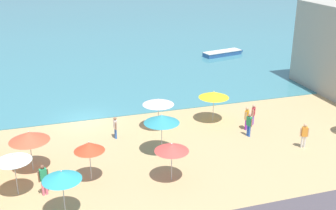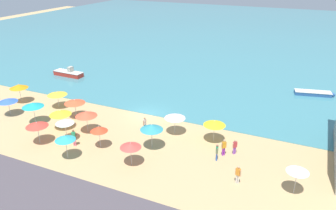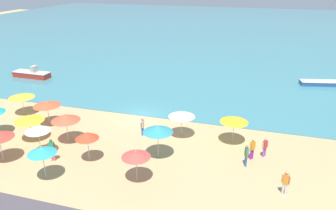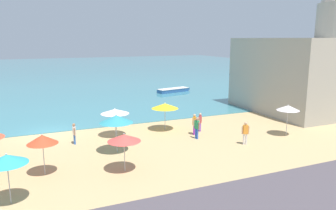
{
  "view_description": "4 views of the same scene",
  "coord_description": "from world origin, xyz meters",
  "views": [
    {
      "loc": [
        -2.77,
        -30.23,
        12.7
      ],
      "look_at": [
        5.78,
        -2.86,
        1.68
      ],
      "focal_mm": 45.0,
      "sensor_mm": 36.0,
      "label": 1
    },
    {
      "loc": [
        17.31,
        -32.11,
        17.31
      ],
      "look_at": [
        1.96,
        1.88,
        0.88
      ],
      "focal_mm": 35.0,
      "sensor_mm": 36.0,
      "label": 2
    },
    {
      "loc": [
        11.08,
        -27.61,
        13.24
      ],
      "look_at": [
        3.16,
        -0.94,
        1.89
      ],
      "focal_mm": 35.0,
      "sensor_mm": 36.0,
      "label": 3
    },
    {
      "loc": [
        -1.21,
        -28.02,
        7.74
      ],
      "look_at": [
        12.18,
        2.92,
        0.89
      ],
      "focal_mm": 35.0,
      "sensor_mm": 36.0,
      "label": 4
    }
  ],
  "objects": [
    {
      "name": "ground_plane",
      "position": [
        0.0,
        0.0,
        0.0
      ],
      "size": [
        160.0,
        160.0,
        0.0
      ],
      "primitive_type": "plane",
      "color": "tan"
    },
    {
      "name": "sea",
      "position": [
        0.0,
        55.0,
        0.03
      ],
      "size": [
        150.0,
        110.0,
        0.05
      ],
      "primitive_type": "cube",
      "color": "teal",
      "rests_on": "ground_plane"
    },
    {
      "name": "coastal_road",
      "position": [
        0.0,
        -18.0,
        0.03
      ],
      "size": [
        80.0,
        8.0,
        0.06
      ],
      "primitive_type": "cube",
      "color": "#4C444A",
      "rests_on": "ground_plane"
    },
    {
      "name": "beach_umbrella_0",
      "position": [
        -10.74,
        -7.42,
        2.34
      ],
      "size": [
        2.43,
        2.43,
        2.67
      ],
      "color": "#B2B2B7",
      "rests_on": "ground_plane"
    },
    {
      "name": "beach_umbrella_1",
      "position": [
        -2.39,
        -11.79,
        2.23
      ],
      "size": [
        1.93,
        1.93,
        2.53
      ],
      "color": "#B2B2B7",
      "rests_on": "ground_plane"
    },
    {
      "name": "beach_umbrella_2",
      "position": [
        -7.0,
        -7.22,
        1.99
      ],
      "size": [
        2.42,
        2.42,
        2.3
      ],
      "color": "#B2B2B7",
      "rests_on": "ground_plane"
    },
    {
      "name": "beach_umbrella_3",
      "position": [
        3.7,
        -10.21,
        2.06
      ],
      "size": [
        1.96,
        1.96,
        2.34
      ],
      "color": "#B2B2B7",
      "rests_on": "ground_plane"
    },
    {
      "name": "beach_umbrella_4",
      "position": [
        -17.08,
        -3.54,
        2.29
      ],
      "size": [
        2.35,
        2.35,
        2.61
      ],
      "color": "#B2B2B7",
      "rests_on": "ground_plane"
    },
    {
      "name": "beach_umbrella_5",
      "position": [
        17.79,
        -8.33,
        2.29
      ],
      "size": [
        1.79,
        1.79,
        2.57
      ],
      "color": "#B2B2B7",
      "rests_on": "ground_plane"
    },
    {
      "name": "beach_umbrella_6",
      "position": [
        -15.2,
        -7.04,
        1.98
      ],
      "size": [
        2.3,
        2.3,
        2.26
      ],
      "color": "#B2B2B7",
      "rests_on": "ground_plane"
    },
    {
      "name": "beach_umbrella_7",
      "position": [
        -0.7,
        -8.84,
        2.13
      ],
      "size": [
        1.74,
        1.74,
        2.46
      ],
      "color": "#B2B2B7",
      "rests_on": "ground_plane"
    },
    {
      "name": "beach_umbrella_8",
      "position": [
        9.36,
        -2.93,
        2.13
      ],
      "size": [
        2.29,
        2.29,
        2.42
      ],
      "color": "#B2B2B7",
      "rests_on": "ground_plane"
    },
    {
      "name": "beach_umbrella_9",
      "position": [
        -11.41,
        -2.74,
        1.9
      ],
      "size": [
        2.49,
        2.49,
        2.15
      ],
      "color": "#B2B2B7",
      "rests_on": "ground_plane"
    },
    {
      "name": "beach_umbrella_10",
      "position": [
        -7.44,
        -4.2,
        2.05
      ],
      "size": [
        2.47,
        2.47,
        2.31
      ],
      "color": "#B2B2B7",
      "rests_on": "ground_plane"
    },
    {
      "name": "beach_umbrella_11",
      "position": [
        4.12,
        -6.82,
        2.39
      ],
      "size": [
        2.28,
        2.28,
        2.72
      ],
      "color": "#B2B2B7",
      "rests_on": "ground_plane"
    },
    {
      "name": "beach_umbrella_12",
      "position": [
        -4.69,
        -9.15,
        2.23
      ],
      "size": [
        1.9,
        1.9,
        2.48
      ],
      "color": "#B2B2B7",
      "rests_on": "ground_plane"
    },
    {
      "name": "beach_umbrella_13",
      "position": [
        5.0,
        -3.03,
        2.06
      ],
      "size": [
        2.27,
        2.27,
        2.32
      ],
      "color": "#B2B2B7",
      "rests_on": "ground_plane"
    },
    {
      "name": "beach_umbrella_14",
      "position": [
        -6.95,
        -10.7,
        2.17
      ],
      "size": [
        2.24,
        2.24,
        2.46
      ],
      "color": "#B2B2B7",
      "rests_on": "ground_plane"
    },
    {
      "name": "beach_umbrella_15",
      "position": [
        -3.89,
        -6.66,
        2.22
      ],
      "size": [
        2.36,
        2.36,
        2.57
      ],
      "color": "#B2B2B7",
      "rests_on": "ground_plane"
    },
    {
      "name": "bather_0",
      "position": [
        13.29,
        -8.92,
        0.98
      ],
      "size": [
        0.54,
        0.33,
        1.74
      ],
      "color": "silver",
      "rests_on": "ground_plane"
    },
    {
      "name": "bather_1",
      "position": [
        10.67,
        -6.23,
        0.96
      ],
      "size": [
        0.31,
        0.55,
        1.71
      ],
      "color": "blue",
      "rests_on": "ground_plane"
    },
    {
      "name": "bather_2",
      "position": [
        11.94,
        -4.46,
        0.89
      ],
      "size": [
        0.4,
        0.47,
        1.59
      ],
      "color": "purple",
      "rests_on": "ground_plane"
    },
    {
      "name": "bather_3",
      "position": [
        1.68,
        -3.76,
        0.89
      ],
      "size": [
        0.24,
        0.57,
        1.6
      ],
      "color": "blue",
      "rests_on": "ground_plane"
    },
    {
      "name": "bather_4",
      "position": [
        -3.29,
        -9.63,
        1.03
      ],
      "size": [
        0.55,
        0.31,
        1.82
      ],
      "color": "pink",
      "rests_on": "ground_plane"
    },
    {
      "name": "bather_5",
      "position": [
        11.03,
        -5.14,
        0.98
      ],
      "size": [
        0.42,
        0.44,
        1.74
      ],
      "color": "purple",
      "rests_on": "ground_plane"
    },
    {
      "name": "skiff_nearshore",
      "position": [
        -18.57,
        7.71,
        0.49
      ],
      "size": [
        5.52,
        1.71,
        1.61
      ],
      "color": "red",
      "rests_on": "sea"
    },
    {
      "name": "skiff_offshore",
      "position": [
        18.34,
        15.18,
        0.33
      ],
      "size": [
        5.38,
        2.44,
        0.55
      ],
      "color": "#2E5994",
      "rests_on": "sea"
    }
  ]
}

